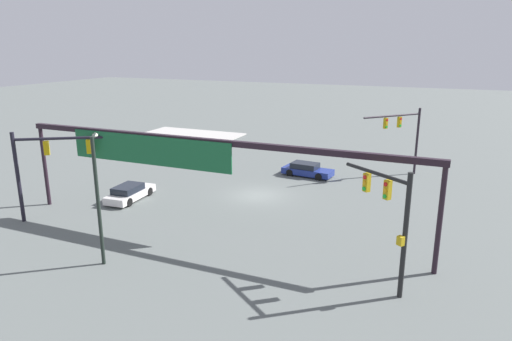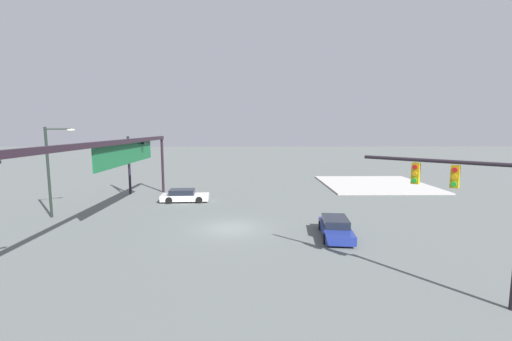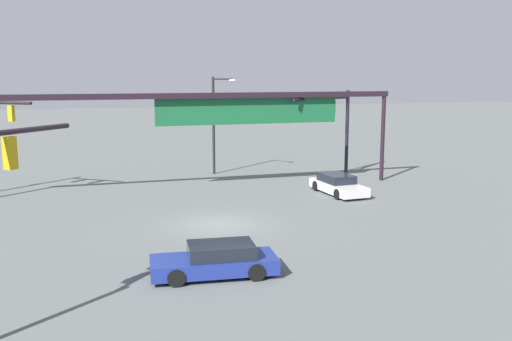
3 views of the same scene
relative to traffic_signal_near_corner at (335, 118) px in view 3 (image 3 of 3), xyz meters
name	(u,v)px [view 3 (image 3 of 3)]	position (x,y,z in m)	size (l,w,h in m)	color
ground_plane	(220,224)	(-11.13, -10.61, -4.28)	(212.44, 212.44, 0.00)	#5A605E
traffic_signal_near_corner	(335,118)	(0.00, 0.00, 0.00)	(5.84, 3.81, 6.19)	black
streetlamp_curved_arm	(216,118)	(-7.86, 3.59, -0.11)	(1.48, 1.83, 7.15)	black
overhead_sign_gantry	(206,107)	(-9.91, -2.26, 1.01)	(27.79, 0.43, 6.19)	black
sedan_car_approaching	(216,261)	(-13.00, -17.65, -3.71)	(4.74, 2.22, 1.21)	navy
sedan_car_waiting_far	(338,185)	(-2.36, -5.64, -3.71)	(2.10, 4.62, 1.21)	silver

